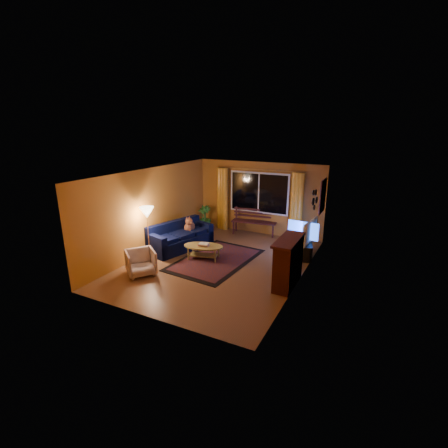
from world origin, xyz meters
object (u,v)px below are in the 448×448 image
at_px(bench, 254,228).
at_px(coffee_table, 204,252).
at_px(sofa, 180,236).
at_px(floor_lamp, 148,233).
at_px(tv_console, 305,249).
at_px(armchair, 141,261).

bearing_deg(bench, coffee_table, -108.94).
relative_size(sofa, floor_lamp, 1.34).
bearing_deg(floor_lamp, coffee_table, 25.06).
xyz_separation_m(bench, sofa, (-1.52, -2.30, 0.18)).
bearing_deg(tv_console, floor_lamp, -165.60).
relative_size(armchair, coffee_table, 0.63).
xyz_separation_m(armchair, coffee_table, (0.93, 1.57, -0.15)).
height_order(armchair, tv_console, armchair).
bearing_deg(sofa, floor_lamp, -91.83).
height_order(bench, sofa, sofa).
bearing_deg(armchair, tv_console, -10.31).
bearing_deg(coffee_table, bench, 80.37).
distance_m(armchair, coffee_table, 1.83).
relative_size(bench, tv_console, 1.44).
height_order(floor_lamp, tv_console, floor_lamp).
height_order(sofa, floor_lamp, floor_lamp).
bearing_deg(floor_lamp, sofa, 71.70).
bearing_deg(bench, floor_lamp, -128.36).
bearing_deg(coffee_table, armchair, -120.63).
bearing_deg(floor_lamp, armchair, -62.48).
bearing_deg(sofa, bench, 73.10).
xyz_separation_m(floor_lamp, coffee_table, (1.41, 0.66, -0.55)).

